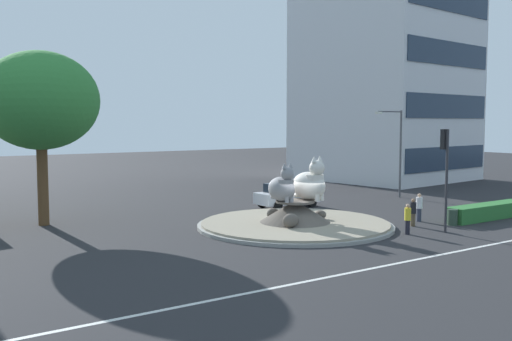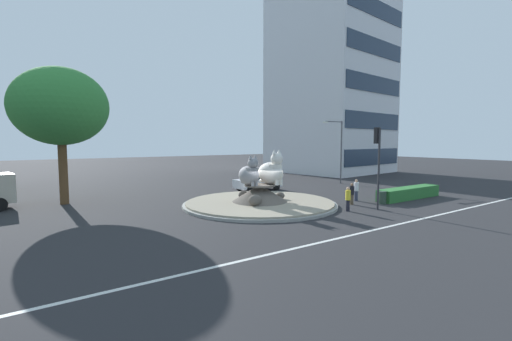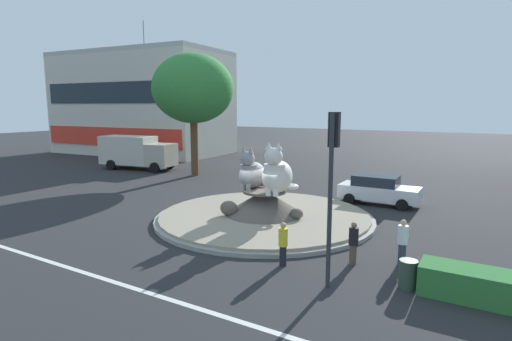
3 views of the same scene
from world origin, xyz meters
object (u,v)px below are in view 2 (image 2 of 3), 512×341
at_px(cat_statue_grey, 250,174).
at_px(pedestrian_black_shirt, 352,193).
at_px(broadleaf_tree_behind_island, 60,107).
at_px(cat_statue_white, 272,171).
at_px(litter_bin, 382,198).
at_px(pedestrian_white_shirt, 356,190).
at_px(traffic_light_mast, 378,153).
at_px(pedestrian_yellow_shirt, 348,198).
at_px(office_tower, 331,57).
at_px(streetlight_arm, 339,147).
at_px(sedan_on_far_lane, 257,181).

distance_m(cat_statue_grey, pedestrian_black_shirt, 7.47).
relative_size(cat_statue_grey, broadleaf_tree_behind_island, 0.22).
height_order(cat_statue_white, litter_bin, cat_statue_white).
bearing_deg(broadleaf_tree_behind_island, pedestrian_white_shirt, -31.27).
relative_size(traffic_light_mast, pedestrian_white_shirt, 3.29).
bearing_deg(pedestrian_white_shirt, pedestrian_yellow_shirt, -126.64).
distance_m(cat_statue_white, office_tower, 32.59).
height_order(cat_statue_white, office_tower, office_tower).
bearing_deg(broadleaf_tree_behind_island, office_tower, 12.70).
distance_m(traffic_light_mast, office_tower, 32.15).
bearing_deg(cat_statue_white, litter_bin, 49.18).
relative_size(broadleaf_tree_behind_island, pedestrian_black_shirt, 6.28).
relative_size(cat_statue_white, streetlight_arm, 0.39).
distance_m(office_tower, pedestrian_black_shirt, 32.02).
distance_m(pedestrian_white_shirt, sedan_on_far_lane, 9.27).
bearing_deg(cat_statue_grey, broadleaf_tree_behind_island, -130.60).
xyz_separation_m(pedestrian_white_shirt, sedan_on_far_lane, (-3.03, 8.76, -0.01)).
bearing_deg(litter_bin, pedestrian_black_shirt, 152.80).
distance_m(streetlight_arm, pedestrian_white_shirt, 11.22).
relative_size(pedestrian_black_shirt, sedan_on_far_lane, 0.35).
bearing_deg(sedan_on_far_lane, pedestrian_white_shirt, -70.83).
height_order(cat_statue_white, sedan_on_far_lane, cat_statue_white).
bearing_deg(pedestrian_black_shirt, streetlight_arm, -81.36).
xyz_separation_m(cat_statue_white, traffic_light_mast, (4.65, -5.33, 1.37)).
relative_size(office_tower, sedan_on_far_lane, 7.63).
distance_m(cat_statue_grey, pedestrian_white_shirt, 8.48).
height_order(broadleaf_tree_behind_island, pedestrian_black_shirt, broadleaf_tree_behind_island).
relative_size(pedestrian_yellow_shirt, pedestrian_white_shirt, 0.96).
distance_m(broadleaf_tree_behind_island, litter_bin, 23.91).
bearing_deg(broadleaf_tree_behind_island, traffic_light_mast, -40.16).
relative_size(cat_statue_grey, traffic_light_mast, 0.39).
bearing_deg(pedestrian_white_shirt, office_tower, 68.83).
xyz_separation_m(cat_statue_white, sedan_on_far_lane, (3.24, 6.41, -1.53)).
height_order(office_tower, streetlight_arm, office_tower).
distance_m(cat_statue_white, traffic_light_mast, 7.21).
xyz_separation_m(office_tower, broadleaf_tree_behind_island, (-35.92, -8.10, -9.92)).
bearing_deg(pedestrian_yellow_shirt, cat_statue_grey, -4.21).
bearing_deg(pedestrian_black_shirt, broadleaf_tree_behind_island, 17.00).
distance_m(broadleaf_tree_behind_island, sedan_on_far_lane, 16.70).
xyz_separation_m(pedestrian_yellow_shirt, pedestrian_black_shirt, (2.08, 1.42, -0.02)).
xyz_separation_m(office_tower, sedan_on_far_lane, (-20.56, -10.50, -16.02)).
xyz_separation_m(broadleaf_tree_behind_island, pedestrian_black_shirt, (16.87, -12.01, -6.14)).
height_order(cat_statue_white, pedestrian_yellow_shirt, cat_statue_white).
distance_m(streetlight_arm, litter_bin, 12.49).
xyz_separation_m(pedestrian_yellow_shirt, sedan_on_far_lane, (0.57, 11.03, 0.02)).
distance_m(broadleaf_tree_behind_island, pedestrian_white_shirt, 22.36).
bearing_deg(pedestrian_white_shirt, cat_statue_white, -179.46).
height_order(pedestrian_yellow_shirt, litter_bin, pedestrian_yellow_shirt).
distance_m(office_tower, sedan_on_far_lane, 28.10).
height_order(cat_statue_grey, pedestrian_white_shirt, cat_statue_grey).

